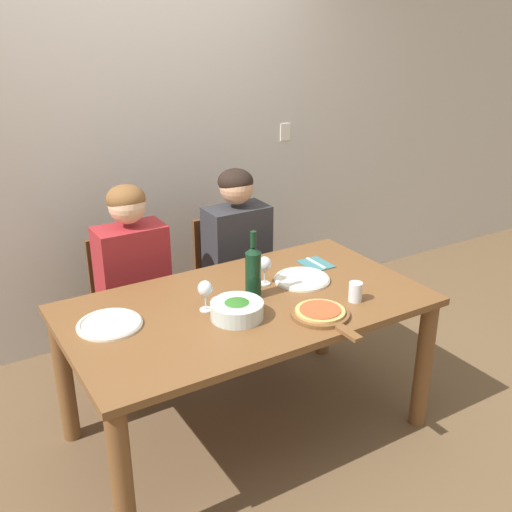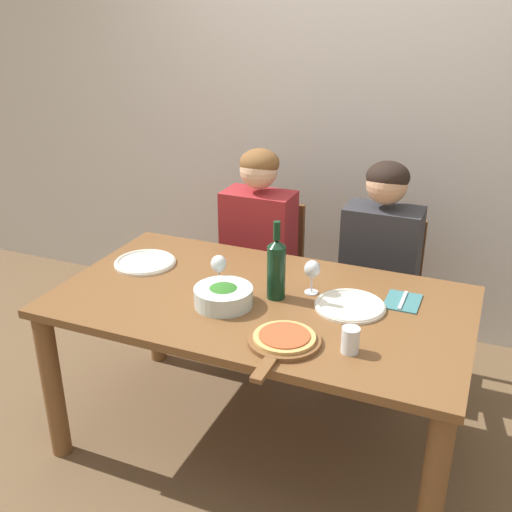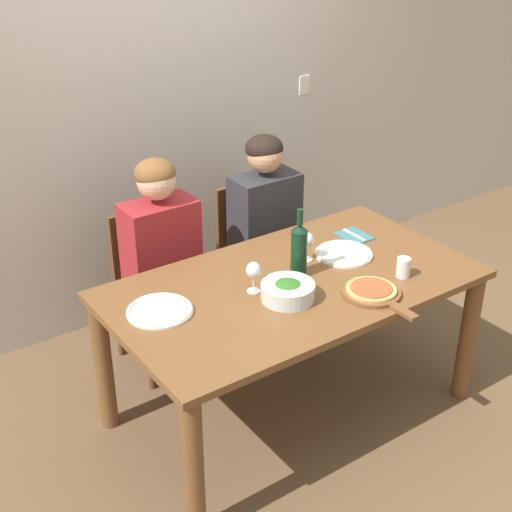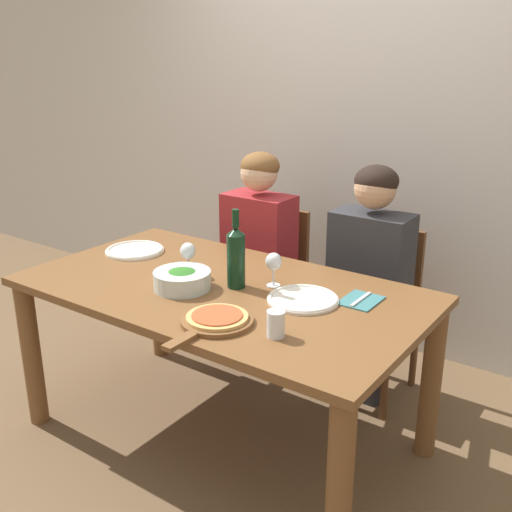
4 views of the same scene
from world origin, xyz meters
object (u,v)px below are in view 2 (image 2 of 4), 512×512
at_px(dinner_plate_left, 145,262).
at_px(dinner_plate_right, 350,306).
at_px(broccoli_bowl, 223,296).
at_px(pizza_on_board, 283,341).
at_px(wine_glass_right, 312,271).
at_px(water_tumbler, 350,340).
at_px(person_man, 380,256).
at_px(chair_right, 380,293).
at_px(chair_left, 265,272).
at_px(wine_glass_left, 219,265).
at_px(wine_bottle, 276,267).
at_px(person_woman, 257,237).
at_px(fork_on_napkin, 403,301).

xyz_separation_m(dinner_plate_left, dinner_plate_right, (1.01, -0.05, 0.00)).
distance_m(broccoli_bowl, pizza_on_board, 0.39).
height_order(wine_glass_right, water_tumbler, wine_glass_right).
xyz_separation_m(broccoli_bowl, water_tumbler, (0.57, -0.15, 0.01)).
distance_m(person_man, pizza_on_board, 1.03).
bearing_deg(water_tumbler, wine_glass_right, 124.68).
xyz_separation_m(chair_right, wine_glass_right, (-0.18, -0.69, 0.39)).
bearing_deg(chair_right, dinner_plate_left, -144.88).
distance_m(chair_left, wine_glass_left, 0.89).
height_order(wine_bottle, wine_glass_right, wine_bottle).
bearing_deg(wine_glass_right, dinner_plate_right, -19.58).
bearing_deg(chair_left, person_woman, -90.00).
bearing_deg(person_man, chair_left, 170.90).
distance_m(person_man, wine_bottle, 0.76).
relative_size(chair_left, dinner_plate_right, 2.95).
bearing_deg(dinner_plate_right, wine_glass_right, 160.42).
bearing_deg(wine_glass_right, broccoli_bowl, -141.05).
xyz_separation_m(chair_left, wine_glass_left, (0.10, -0.79, 0.39)).
relative_size(dinner_plate_left, water_tumbler, 3.02).
distance_m(pizza_on_board, wine_glass_right, 0.45).
bearing_deg(fork_on_napkin, wine_glass_left, -167.46).
relative_size(dinner_plate_right, pizza_on_board, 0.71).
relative_size(wine_bottle, dinner_plate_right, 1.17).
height_order(chair_right, wine_bottle, wine_bottle).
height_order(chair_right, wine_glass_right, wine_glass_right).
height_order(chair_left, fork_on_napkin, chair_left).
relative_size(person_man, wine_bottle, 3.53).
xyz_separation_m(broccoli_bowl, pizza_on_board, (0.34, -0.19, -0.02)).
bearing_deg(wine_glass_right, person_woman, 130.38).
bearing_deg(water_tumbler, chair_left, 125.32).
bearing_deg(water_tumbler, broccoli_bowl, 165.50).
relative_size(wine_bottle, wine_glass_right, 2.26).
relative_size(wine_glass_right, water_tumbler, 1.57).
distance_m(person_man, dinner_plate_right, 0.65).
relative_size(chair_right, wine_glass_right, 5.68).
bearing_deg(wine_bottle, broccoli_bowl, -139.99).
distance_m(wine_glass_right, fork_on_napkin, 0.40).
bearing_deg(fork_on_napkin, wine_glass_right, -169.85).
bearing_deg(dinner_plate_right, wine_bottle, -174.55).
height_order(person_woman, broccoli_bowl, person_woman).
relative_size(chair_left, wine_bottle, 2.51).
bearing_deg(fork_on_napkin, dinner_plate_left, -175.99).
height_order(person_woman, wine_glass_right, person_woman).
bearing_deg(wine_glass_left, broccoli_bowl, -57.80).
distance_m(pizza_on_board, wine_glass_left, 0.55).
bearing_deg(person_woman, dinner_plate_right, -43.53).
bearing_deg(wine_glass_right, wine_bottle, -142.57).
distance_m(wine_glass_left, wine_glass_right, 0.40).
xyz_separation_m(wine_bottle, wine_glass_right, (0.13, 0.10, -0.03)).
relative_size(dinner_plate_right, fork_on_napkin, 1.62).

